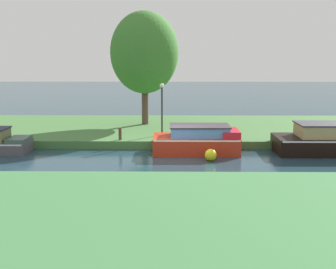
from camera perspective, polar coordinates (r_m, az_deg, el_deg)
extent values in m
plane|color=#1E3846|center=(21.09, 0.33, -2.98)|extent=(120.00, 120.00, 0.00)
cube|color=#427039|center=(27.92, 0.43, 0.65)|extent=(72.00, 10.00, 0.40)
cube|color=#3E7943|center=(12.41, 0.06, -11.44)|extent=(72.00, 10.00, 0.40)
cube|color=black|center=(23.53, 20.19, -1.23)|extent=(5.78, 2.37, 0.81)
cube|color=white|center=(23.46, 20.24, -0.35)|extent=(5.66, 2.40, 0.07)
cube|color=tan|center=(23.40, 20.28, 0.47)|extent=(3.63, 1.80, 0.60)
cube|color=#312F37|center=(23.36, 20.33, 1.27)|extent=(3.73, 1.90, 0.06)
cube|color=#3D554C|center=(23.39, -18.18, -0.56)|extent=(0.91, 1.49, 0.18)
cube|color=#B42915|center=(22.20, 3.51, -1.25)|extent=(4.13, 2.15, 0.82)
cube|color=white|center=(22.13, 3.52, -0.31)|extent=(4.05, 2.18, 0.07)
cube|color=#5182C1|center=(22.10, 3.98, 0.41)|extent=(2.80, 1.63, 0.48)
cube|color=#342D34|center=(22.05, 3.99, 1.10)|extent=(2.90, 1.72, 0.06)
cube|color=red|center=(22.24, 7.74, 0.20)|extent=(0.86, 1.81, 0.33)
cylinder|color=brown|center=(28.59, -2.90, 4.38)|extent=(0.41, 0.41, 3.08)
ellipsoid|color=#3C762E|center=(28.23, -2.98, 10.24)|extent=(4.17, 4.12, 5.01)
cylinder|color=#333338|center=(24.66, -0.76, 2.90)|extent=(0.10, 0.10, 2.57)
sphere|color=white|center=(24.53, -0.77, 6.16)|extent=(0.24, 0.24, 0.24)
cylinder|color=#4D3229|center=(23.49, -6.02, 0.10)|extent=(0.16, 0.16, 0.63)
cylinder|color=#4B2E2E|center=(24.29, 16.91, 0.16)|extent=(0.13, 0.13, 0.73)
sphere|color=yellow|center=(20.61, 5.38, -2.55)|extent=(0.54, 0.54, 0.54)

